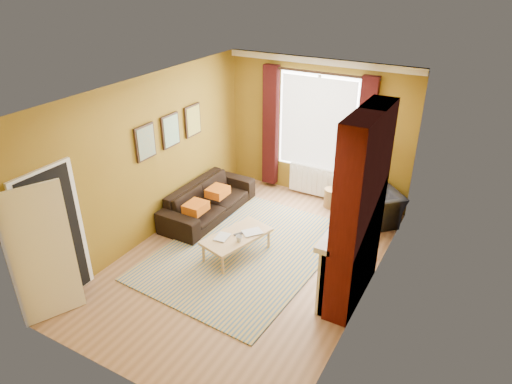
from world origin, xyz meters
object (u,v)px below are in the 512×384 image
armchair (368,208)px  floor_lamp (380,159)px  wicker_stool (332,198)px  sofa (209,200)px  coffee_table (237,237)px

armchair → floor_lamp: bearing=-136.0°
wicker_stool → floor_lamp: bearing=-0.5°
sofa → wicker_stool: sofa is taller
armchair → coffee_table: size_ratio=0.82×
coffee_table → floor_lamp: 2.97m
sofa → floor_lamp: size_ratio=1.40×
wicker_stool → sofa: bearing=-143.1°
floor_lamp → sofa: bearing=-152.4°
wicker_stool → armchair: bearing=-22.5°
coffee_table → armchair: bearing=67.1°
armchair → floor_lamp: (0.01, 0.33, 0.86)m
floor_lamp → wicker_stool: bearing=179.5°
floor_lamp → coffee_table: bearing=-124.5°
floor_lamp → armchair: bearing=-91.7°
sofa → armchair: 2.98m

